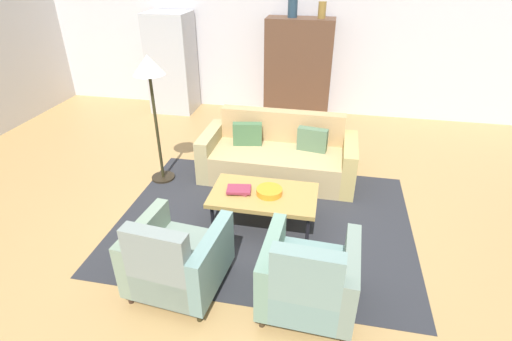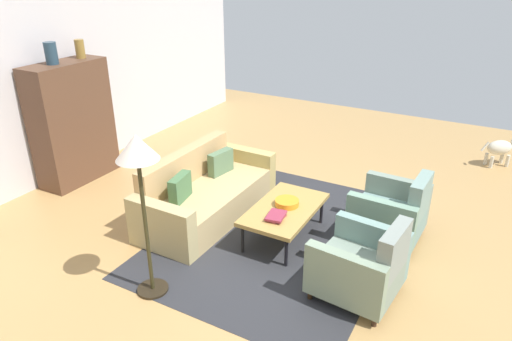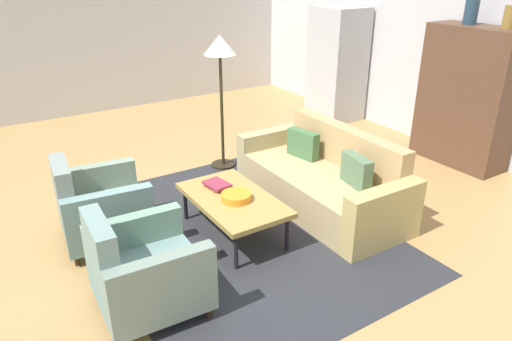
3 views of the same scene
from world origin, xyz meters
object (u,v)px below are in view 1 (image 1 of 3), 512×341
book_stack (239,190)px  floor_lamp (150,77)px  coffee_table (264,196)px  armchair_left (175,261)px  vase_tall (293,8)px  vase_round (322,10)px  fruit_bowl (269,191)px  armchair_right (308,280)px  refrigerator (172,63)px  cabinet (298,70)px  couch (279,156)px

book_stack → floor_lamp: 1.81m
coffee_table → armchair_left: size_ratio=1.36×
vase_tall → vase_round: size_ratio=1.13×
floor_lamp → vase_round: bearing=55.1°
coffee_table → fruit_bowl: (0.06, 0.00, 0.07)m
armchair_right → vase_round: (-0.24, 4.69, 1.59)m
refrigerator → coffee_table: bearing=-54.8°
cabinet → floor_lamp: size_ratio=1.05×
vase_round → coffee_table: bearing=-95.8°
armchair_left → floor_lamp: floor_lamp is taller
coffee_table → fruit_bowl: 0.10m
vase_tall → refrigerator: (-2.27, -0.10, -1.03)m
armchair_left → vase_round: (0.96, 4.69, 1.59)m
couch → fruit_bowl: couch is taller
book_stack → coffee_table: bearing=4.9°
book_stack → vase_tall: bearing=87.7°
vase_tall → vase_round: bearing=0.0°
fruit_bowl → book_stack: fruit_bowl is taller
couch → armchair_left: size_ratio=2.40×
vase_round → refrigerator: (-2.77, -0.10, -1.01)m
floor_lamp → cabinet: bearing=60.3°
coffee_table → armchair_left: bearing=-117.5°
armchair_left → floor_lamp: bearing=122.5°
coffee_table → cabinet: size_ratio=0.67×
cabinet → book_stack: bearing=-94.7°
armchair_left → cabinet: cabinet is taller
book_stack → cabinet: 3.59m
coffee_table → fruit_bowl: size_ratio=4.11×
coffee_table → floor_lamp: size_ratio=0.70×
armchair_right → book_stack: size_ratio=2.98×
armchair_left → book_stack: bearing=79.8°
armchair_left → fruit_bowl: (0.67, 1.17, 0.11)m
armchair_right → vase_round: size_ratio=3.29×
couch → floor_lamp: (-1.57, -0.44, 1.16)m
coffee_table → couch: bearing=90.0°
vase_round → refrigerator: 2.95m
armchair_left → fruit_bowl: armchair_left is taller
armchair_left → book_stack: 1.19m
coffee_table → refrigerator: bearing=125.2°
couch → armchair_right: armchair_right is taller
armchair_left → couch: bearing=81.2°
armchair_right → vase_tall: vase_tall is taller
vase_round → floor_lamp: (-1.93, -2.77, -0.49)m
cabinet → vase_tall: vase_tall is taller
armchair_right → armchair_left: bearing=-177.3°
couch → vase_tall: (-0.14, 2.33, 1.66)m
coffee_table → armchair_right: (0.60, -1.17, -0.03)m
armchair_left → floor_lamp: 2.41m
fruit_bowl → vase_round: 3.83m
coffee_table → armchair_left: armchair_left is taller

